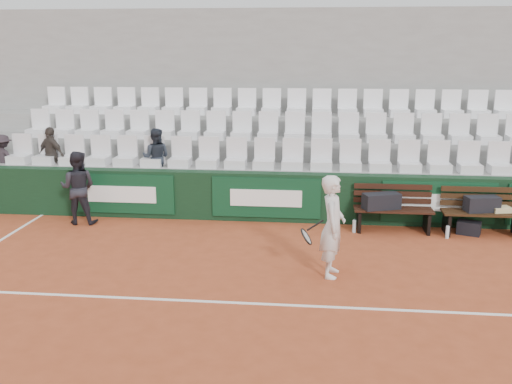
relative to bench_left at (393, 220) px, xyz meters
name	(u,v)px	position (x,y,z in m)	size (l,w,h in m)	color
ground	(257,304)	(-2.30, -3.53, -0.23)	(80.00, 80.00, 0.00)	#A54525
court_baseline	(257,304)	(-2.30, -3.53, -0.22)	(18.00, 0.06, 0.01)	white
back_barrier	(280,197)	(-2.23, 0.46, 0.28)	(18.00, 0.34, 1.00)	black
grandstand_tier_front	(278,190)	(-2.30, 1.10, 0.28)	(18.00, 0.95, 1.00)	gray
grandstand_tier_mid	(281,170)	(-2.30, 2.05, 0.50)	(18.00, 0.95, 1.45)	gray
grandstand_tier_back	(284,153)	(-2.30, 3.00, 0.72)	(18.00, 0.95, 1.90)	#959592
grandstand_rear_wall	(286,100)	(-2.30, 3.62, 1.98)	(18.00, 0.30, 4.40)	gray
seat_row_front	(278,154)	(-2.30, 0.92, 1.09)	(11.90, 0.44, 0.63)	silver
seat_row_mid	(281,126)	(-2.30, 1.87, 1.54)	(11.90, 0.44, 0.63)	white
seat_row_back	(284,102)	(-2.30, 2.82, 1.99)	(11.90, 0.44, 0.63)	white
bench_left	(393,220)	(0.00, 0.00, 0.00)	(1.50, 0.56, 0.45)	black
bench_right	(482,223)	(1.66, -0.06, 0.00)	(1.50, 0.56, 0.45)	#331E0F
sports_bag_left	(381,201)	(-0.24, -0.03, 0.38)	(0.70, 0.30, 0.30)	black
sports_bag_right	(482,204)	(1.64, -0.02, 0.37)	(0.63, 0.29, 0.29)	black
towel	(501,209)	(2.00, -0.01, 0.27)	(0.35, 0.25, 0.10)	#C9B882
sports_bag_ground	(469,228)	(1.43, -0.06, -0.10)	(0.42, 0.26, 0.26)	black
water_bottle_near	(354,226)	(-0.75, -0.18, -0.10)	(0.07, 0.07, 0.25)	#B1C0C8
water_bottle_far	(447,232)	(0.97, -0.35, -0.10)	(0.07, 0.07, 0.24)	silver
tennis_player	(332,226)	(-1.24, -2.37, 0.58)	(0.72, 0.62, 1.61)	silver
ball_kid	(78,188)	(-6.25, -0.13, 0.52)	(0.72, 0.56, 1.48)	black
spectator_a	(2,138)	(-8.39, 0.97, 1.31)	(0.69, 0.40, 1.07)	black
spectator_b	(50,135)	(-7.27, 0.97, 1.40)	(0.73, 0.31, 1.25)	#36302B
spectator_c	(155,137)	(-4.93, 0.97, 1.40)	(0.61, 0.48, 1.26)	#212731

